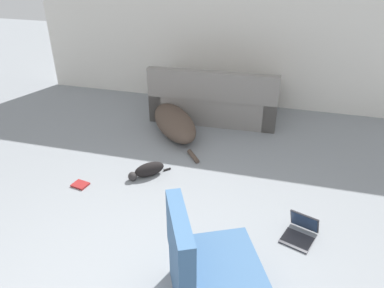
{
  "coord_description": "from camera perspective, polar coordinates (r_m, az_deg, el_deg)",
  "views": [
    {
      "loc": [
        0.94,
        -1.64,
        2.62
      ],
      "look_at": [
        -0.07,
        2.08,
        0.46
      ],
      "focal_mm": 35.0,
      "sensor_mm": 36.0,
      "label": 1
    }
  ],
  "objects": [
    {
      "name": "cat",
      "position": [
        4.66,
        -6.79,
        -3.98
      ],
      "size": [
        0.46,
        0.44,
        0.18
      ],
      "rotation": [
        0.0,
        0.0,
        3.91
      ],
      "color": "black",
      "rests_on": "ground_plane"
    },
    {
      "name": "couch",
      "position": [
        6.09,
        3.51,
        6.59
      ],
      "size": [
        2.01,
        0.99,
        0.88
      ],
      "rotation": [
        0.0,
        0.0,
        3.18
      ],
      "color": "gray",
      "rests_on": "ground_plane"
    },
    {
      "name": "book_red",
      "position": [
        4.69,
        -16.66,
        -5.96
      ],
      "size": [
        0.2,
        0.18,
        0.02
      ],
      "rotation": [
        0.0,
        0.0,
        -0.18
      ],
      "color": "maroon",
      "rests_on": "ground_plane"
    },
    {
      "name": "side_chair",
      "position": [
        3.14,
        2.73,
        -19.01
      ],
      "size": [
        0.9,
        0.89,
        0.9
      ],
      "rotation": [
        0.0,
        0.0,
        2.02
      ],
      "color": "#385B84",
      "rests_on": "ground_plane"
    },
    {
      "name": "laptop_open",
      "position": [
        3.95,
        16.32,
        -12.36
      ],
      "size": [
        0.38,
        0.42,
        0.24
      ],
      "rotation": [
        0.0,
        0.0,
        -0.34
      ],
      "color": "#2D2D33",
      "rests_on": "ground_plane"
    },
    {
      "name": "wall_back",
      "position": [
        6.41,
        6.69,
        17.27
      ],
      "size": [
        7.03,
        0.06,
        2.62
      ],
      "color": "silver",
      "rests_on": "ground_plane"
    },
    {
      "name": "dog",
      "position": [
        5.58,
        -2.83,
        3.41
      ],
      "size": [
        1.14,
        1.44,
        0.39
      ],
      "rotation": [
        0.0,
        0.0,
        2.22
      ],
      "color": "#4C3D33",
      "rests_on": "ground_plane"
    }
  ]
}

